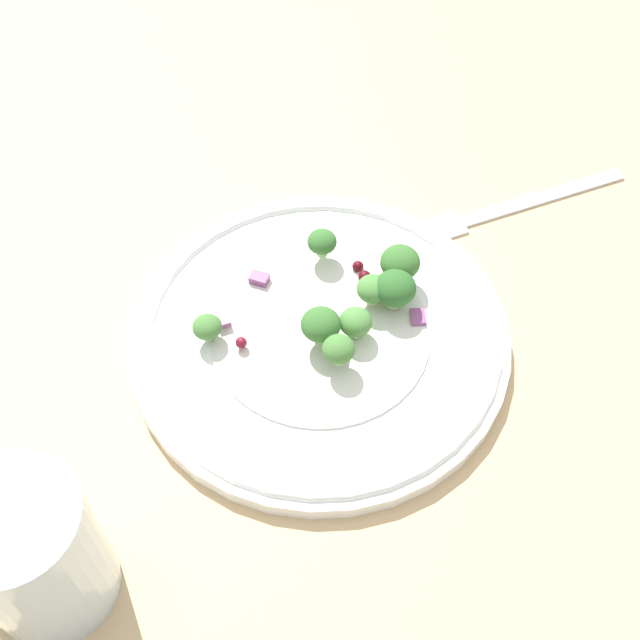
{
  "coord_description": "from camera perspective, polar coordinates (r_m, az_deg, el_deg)",
  "views": [
    {
      "loc": [
        31.73,
        11.9,
        48.4
      ],
      "look_at": [
        1.29,
        -2.36,
        2.7
      ],
      "focal_mm": 45.95,
      "sensor_mm": 36.0,
      "label": 1
    }
  ],
  "objects": [
    {
      "name": "ground_plane",
      "position": [
        0.6,
        2.57,
        -1.97
      ],
      "size": [
        180.0,
        180.0,
        2.0
      ],
      "primitive_type": "cube",
      "color": "tan"
    },
    {
      "name": "plate",
      "position": [
        0.58,
        0.0,
        -1.07
      ],
      "size": [
        26.98,
        26.98,
        1.7
      ],
      "color": "white",
      "rests_on": "ground_plane"
    },
    {
      "name": "dressing_pool",
      "position": [
        0.58,
        0.0,
        -0.82
      ],
      "size": [
        15.65,
        15.65,
        0.2
      ],
      "primitive_type": "cylinder",
      "color": "white",
      "rests_on": "plate"
    },
    {
      "name": "broccoli_floret_0",
      "position": [
        0.55,
        1.36,
        -2.1
      ],
      "size": [
        2.23,
        2.23,
        2.25
      ],
      "color": "#9EC684",
      "rests_on": "plate"
    },
    {
      "name": "broccoli_floret_1",
      "position": [
        0.59,
        5.6,
        3.98
      ],
      "size": [
        2.9,
        2.9,
        2.94
      ],
      "color": "#9EC684",
      "rests_on": "plate"
    },
    {
      "name": "broccoli_floret_2",
      "position": [
        0.58,
        5.25,
        2.18
      ],
      "size": [
        2.98,
        2.98,
        3.02
      ],
      "color": "#9EC684",
      "rests_on": "plate"
    },
    {
      "name": "broccoli_floret_3",
      "position": [
        0.57,
        -7.86,
        -0.51
      ],
      "size": [
        2.06,
        2.06,
        2.09
      ],
      "color": "#8EB77A",
      "rests_on": "plate"
    },
    {
      "name": "broccoli_floret_4",
      "position": [
        0.61,
        0.14,
        5.44
      ],
      "size": [
        2.19,
        2.19,
        2.22
      ],
      "color": "#ADD18E",
      "rests_on": "plate"
    },
    {
      "name": "broccoli_floret_5",
      "position": [
        0.56,
        2.88,
        -0.32
      ],
      "size": [
        2.33,
        2.33,
        2.36
      ],
      "color": "#ADD18E",
      "rests_on": "plate"
    },
    {
      "name": "broccoli_floret_6",
      "position": [
        0.56,
        0.06,
        -0.36
      ],
      "size": [
        2.75,
        2.75,
        2.79
      ],
      "color": "#8EB77A",
      "rests_on": "plate"
    },
    {
      "name": "broccoli_floret_7",
      "position": [
        0.58,
        3.47,
        2.22
      ],
      "size": [
        2.33,
        2.33,
        2.36
      ],
      "color": "#ADD18E",
      "rests_on": "plate"
    },
    {
      "name": "cranberry_0",
      "position": [
        0.6,
        3.13,
        3.02
      ],
      "size": [
        0.98,
        0.98,
        0.98
      ],
      "primitive_type": "sphere",
      "color": "#4C0A14",
      "rests_on": "plate"
    },
    {
      "name": "cranberry_1",
      "position": [
        0.59,
        4.24,
        2.06
      ],
      "size": [
        0.73,
        0.73,
        0.73
      ],
      "primitive_type": "sphere",
      "color": "maroon",
      "rests_on": "plate"
    },
    {
      "name": "cranberry_2",
      "position": [
        0.57,
        -5.51,
        -1.57
      ],
      "size": [
        0.82,
        0.82,
        0.82
      ],
      "primitive_type": "sphere",
      "color": "maroon",
      "rests_on": "plate"
    },
    {
      "name": "cranberry_3",
      "position": [
        0.61,
        2.66,
        3.76
      ],
      "size": [
        0.85,
        0.85,
        0.85
      ],
      "primitive_type": "sphere",
      "color": "#4C0A14",
      "rests_on": "plate"
    },
    {
      "name": "onion_bit_0",
      "position": [
        0.58,
        -6.75,
        -0.07
      ],
      "size": [
        1.34,
        1.34,
        0.41
      ],
      "primitive_type": "cube",
      "rotation": [
        0.0,
        0.0,
        2.36
      ],
      "color": "#934C84",
      "rests_on": "plate"
    },
    {
      "name": "onion_bit_1",
      "position": [
        0.59,
        6.82,
        0.2
      ],
      "size": [
        1.65,
        1.53,
        0.44
      ],
      "primitive_type": "cube",
      "rotation": [
        0.0,
        0.0,
        2.05
      ],
      "color": "#934C84",
      "rests_on": "plate"
    },
    {
      "name": "onion_bit_2",
      "position": [
        0.6,
        -4.26,
        2.91
      ],
      "size": [
        1.06,
        1.44,
        0.57
      ],
      "primitive_type": "cube",
      "rotation": [
        0.0,
        0.0,
        1.66
      ],
      "color": "#843D75",
      "rests_on": "plate"
    },
    {
      "name": "fork",
      "position": [
        0.69,
        13.18,
        7.72
      ],
      "size": [
        14.8,
        14.04,
        0.5
      ],
      "color": "silver",
      "rests_on": "ground_plane"
    },
    {
      "name": "water_glass",
      "position": [
        0.49,
        -19.28,
        -15.08
      ],
      "size": [
        7.48,
        7.48,
        10.07
      ],
      "primitive_type": "cylinder",
      "color": "silver",
      "rests_on": "ground_plane"
    }
  ]
}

